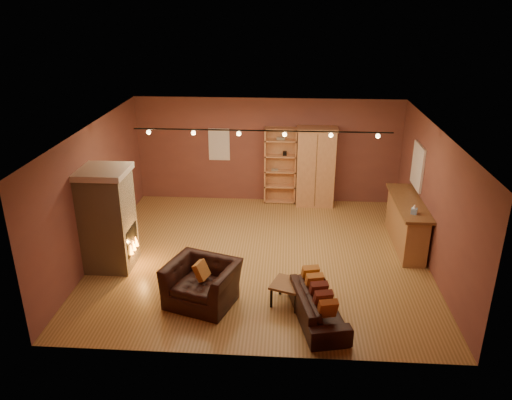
# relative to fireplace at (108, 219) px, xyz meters

# --- Properties ---
(floor) EXTENTS (7.00, 7.00, 0.00)m
(floor) POSITION_rel_fireplace_xyz_m (3.04, 0.60, -1.06)
(floor) COLOR olive
(floor) RESTS_ON ground
(ceiling) EXTENTS (7.00, 7.00, 0.00)m
(ceiling) POSITION_rel_fireplace_xyz_m (3.04, 0.60, 1.74)
(ceiling) COLOR brown
(ceiling) RESTS_ON back_wall
(back_wall) EXTENTS (7.00, 0.02, 2.80)m
(back_wall) POSITION_rel_fireplace_xyz_m (3.04, 3.85, 0.34)
(back_wall) COLOR brown
(back_wall) RESTS_ON floor
(left_wall) EXTENTS (0.02, 6.50, 2.80)m
(left_wall) POSITION_rel_fireplace_xyz_m (-0.46, 0.60, 0.34)
(left_wall) COLOR brown
(left_wall) RESTS_ON floor
(right_wall) EXTENTS (0.02, 6.50, 2.80)m
(right_wall) POSITION_rel_fireplace_xyz_m (6.54, 0.60, 0.34)
(right_wall) COLOR brown
(right_wall) RESTS_ON floor
(fireplace) EXTENTS (1.01, 0.98, 2.12)m
(fireplace) POSITION_rel_fireplace_xyz_m (0.00, 0.00, 0.00)
(fireplace) COLOR tan
(fireplace) RESTS_ON floor
(back_window) EXTENTS (0.56, 0.04, 0.86)m
(back_window) POSITION_rel_fireplace_xyz_m (1.74, 3.83, 0.49)
(back_window) COLOR white
(back_window) RESTS_ON back_wall
(bookcase) EXTENTS (0.84, 0.33, 2.06)m
(bookcase) POSITION_rel_fireplace_xyz_m (3.38, 3.74, -0.01)
(bookcase) COLOR tan
(bookcase) RESTS_ON floor
(armoire) EXTENTS (1.04, 0.60, 2.12)m
(armoire) POSITION_rel_fireplace_xyz_m (4.31, 3.58, 0.00)
(armoire) COLOR tan
(armoire) RESTS_ON floor
(bar_counter) EXTENTS (0.60, 2.23, 1.07)m
(bar_counter) POSITION_rel_fireplace_xyz_m (6.24, 1.33, -0.52)
(bar_counter) COLOR tan
(bar_counter) RESTS_ON floor
(tissue_box) EXTENTS (0.17, 0.17, 0.23)m
(tissue_box) POSITION_rel_fireplace_xyz_m (6.19, 0.65, 0.10)
(tissue_box) COLOR #88AFD9
(tissue_box) RESTS_ON bar_counter
(right_window) EXTENTS (0.05, 0.90, 1.00)m
(right_window) POSITION_rel_fireplace_xyz_m (6.51, 2.00, 0.59)
(right_window) COLOR white
(right_window) RESTS_ON right_wall
(loveseat) EXTENTS (0.90, 1.85, 0.75)m
(loveseat) POSITION_rel_fireplace_xyz_m (4.15, -1.59, -0.69)
(loveseat) COLOR black
(loveseat) RESTS_ON floor
(armchair) EXTENTS (1.39, 1.12, 1.05)m
(armchair) POSITION_rel_fireplace_xyz_m (2.08, -1.22, -0.53)
(armchair) COLOR black
(armchair) RESTS_ON floor
(coffee_table) EXTENTS (0.70, 0.70, 0.42)m
(coffee_table) POSITION_rel_fireplace_xyz_m (3.64, -1.16, -0.70)
(coffee_table) COLOR brown
(coffee_table) RESTS_ON floor
(track_rail) EXTENTS (5.20, 0.09, 0.13)m
(track_rail) POSITION_rel_fireplace_xyz_m (3.04, 0.80, 1.63)
(track_rail) COLOR black
(track_rail) RESTS_ON ceiling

